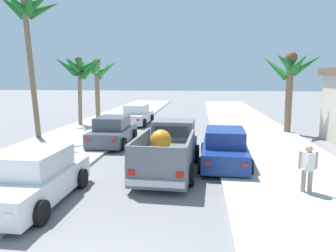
% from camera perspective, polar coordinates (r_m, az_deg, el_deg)
% --- Properties ---
extents(sidewalk_left, '(5.29, 60.00, 0.12)m').
position_cam_1_polar(sidewalk_left, '(17.82, -17.66, -2.89)').
color(sidewalk_left, '#B2AFA8').
rests_on(sidewalk_left, ground).
extents(sidewalk_right, '(5.29, 60.00, 0.12)m').
position_cam_1_polar(sidewalk_right, '(16.70, 17.69, -3.67)').
color(sidewalk_right, '#B2AFA8').
rests_on(sidewalk_right, ground).
extents(curb_left, '(0.16, 60.00, 0.10)m').
position_cam_1_polar(curb_left, '(17.36, -13.88, -3.06)').
color(curb_left, silver).
rests_on(curb_left, ground).
extents(curb_right, '(0.16, 60.00, 0.10)m').
position_cam_1_polar(curb_right, '(16.49, 13.44, -3.68)').
color(curb_right, silver).
rests_on(curb_right, ground).
extents(pickup_truck, '(2.40, 5.29, 1.80)m').
position_cam_1_polar(pickup_truck, '(11.97, 0.14, -4.58)').
color(pickup_truck, slate).
rests_on(pickup_truck, ground).
extents(car_left_near, '(2.03, 4.26, 1.54)m').
position_cam_1_polar(car_left_near, '(16.83, -10.26, -1.02)').
color(car_left_near, '#474C56').
rests_on(car_left_near, ground).
extents(car_right_near, '(2.20, 4.34, 1.54)m').
position_cam_1_polar(car_right_near, '(23.77, -5.85, 2.00)').
color(car_right_near, silver).
rests_on(car_right_near, ground).
extents(car_left_mid, '(2.19, 4.33, 1.54)m').
position_cam_1_polar(car_left_mid, '(12.87, 10.51, -4.14)').
color(car_left_mid, navy).
rests_on(car_left_mid, ground).
extents(car_right_mid, '(2.06, 4.27, 1.54)m').
position_cam_1_polar(car_right_mid, '(9.79, -23.74, -8.99)').
color(car_right_mid, silver).
rests_on(car_right_mid, ground).
extents(palm_tree_left_fore, '(3.71, 3.19, 5.24)m').
position_cam_1_polar(palm_tree_left_fore, '(21.17, 21.93, 9.70)').
color(palm_tree_left_fore, brown).
rests_on(palm_tree_left_fore, ground).
extents(palm_tree_left_mid, '(3.69, 3.42, 5.25)m').
position_cam_1_polar(palm_tree_left_mid, '(23.81, -16.27, 10.39)').
color(palm_tree_left_mid, '#846B4C').
rests_on(palm_tree_left_mid, ground).
extents(palm_tree_left_back, '(3.37, 3.35, 8.17)m').
position_cam_1_polar(palm_tree_left_back, '(19.35, -24.77, 18.26)').
color(palm_tree_left_back, brown).
rests_on(palm_tree_left_back, ground).
extents(palm_tree_right_back, '(3.60, 3.78, 5.23)m').
position_cam_1_polar(palm_tree_right_back, '(26.92, -12.94, 9.87)').
color(palm_tree_right_back, '#846B4C').
rests_on(palm_tree_right_back, ground).
extents(pedestrian, '(0.57, 0.42, 1.59)m').
position_cam_1_polar(pedestrian, '(10.34, 24.66, -6.94)').
color(pedestrian, gray).
rests_on(pedestrian, ground).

